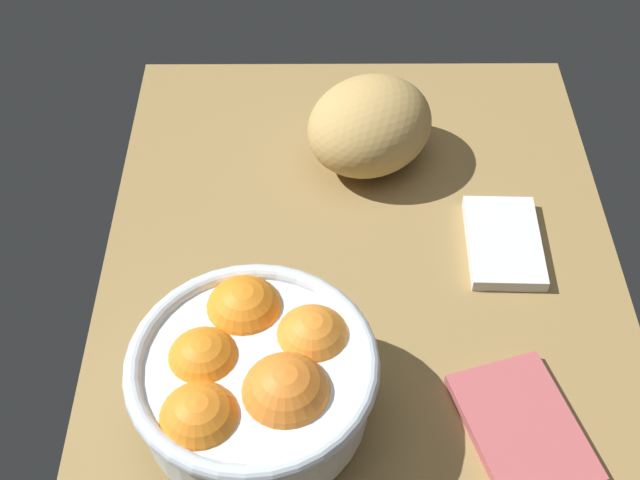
{
  "coord_description": "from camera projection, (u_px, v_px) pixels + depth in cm",
  "views": [
    {
      "loc": [
        55.9,
        -4.65,
        68.91
      ],
      "look_at": [
        -1.26,
        -4.38,
        5.0
      ],
      "focal_mm": 48.24,
      "sensor_mm": 36.0,
      "label": 1
    }
  ],
  "objects": [
    {
      "name": "ground_plane",
      "position": [
        362.0,
        290.0,
        0.9
      ],
      "size": [
        73.87,
        54.39,
        3.0
      ],
      "primitive_type": "cube",
      "color": "olive"
    },
    {
      "name": "napkin_spare",
      "position": [
        504.0,
        242.0,
        0.91
      ],
      "size": [
        12.58,
        8.07,
        1.41
      ],
      "primitive_type": "cube",
      "rotation": [
        0.0,
        0.0,
        -0.03
      ],
      "color": "silver",
      "rests_on": "ground"
    },
    {
      "name": "fruit_bowl",
      "position": [
        254.0,
        378.0,
        0.73
      ],
      "size": [
        21.37,
        21.37,
        11.48
      ],
      "color": "silver",
      "rests_on": "ground"
    },
    {
      "name": "bread_loaf",
      "position": [
        370.0,
        125.0,
        0.97
      ],
      "size": [
        19.68,
        19.88,
        10.11
      ],
      "primitive_type": "ellipsoid",
      "rotation": [
        0.0,
        0.0,
        2.29
      ],
      "color": "tan",
      "rests_on": "ground"
    },
    {
      "name": "napkin_folded",
      "position": [
        523.0,
        428.0,
        0.77
      ],
      "size": [
        15.8,
        12.88,
        1.17
      ],
      "primitive_type": "cube",
      "rotation": [
        0.0,
        0.0,
        0.29
      ],
      "color": "#B05154",
      "rests_on": "ground"
    }
  ]
}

